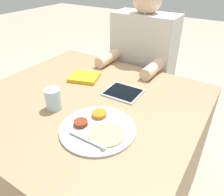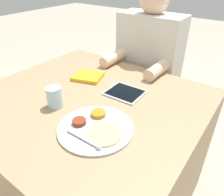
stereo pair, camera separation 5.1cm
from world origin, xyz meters
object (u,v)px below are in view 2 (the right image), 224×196
object	(u,v)px
tablet_device	(125,93)
drinking_glass	(54,97)
red_notebook	(88,77)
person_diner	(146,83)
thali_tray	(96,128)

from	to	relation	value
tablet_device	drinking_glass	size ratio (longest dim) A/B	1.88
red_notebook	drinking_glass	size ratio (longest dim) A/B	1.97
person_diner	drinking_glass	bearing A→B (deg)	-95.35
person_diner	drinking_glass	world-z (taller)	person_diner
drinking_glass	thali_tray	bearing A→B (deg)	-4.27
red_notebook	person_diner	xyz separation A→B (m)	(0.15, 0.47, -0.20)
drinking_glass	person_diner	bearing A→B (deg)	84.65
tablet_device	person_diner	distance (m)	0.54
red_notebook	person_diner	world-z (taller)	person_diner
tablet_device	drinking_glass	distance (m)	0.35
thali_tray	red_notebook	xyz separation A→B (m)	(-0.33, 0.33, 0.00)
tablet_device	person_diner	world-z (taller)	person_diner
thali_tray	red_notebook	world-z (taller)	thali_tray
tablet_device	person_diner	xyz separation A→B (m)	(-0.12, 0.49, -0.19)
person_diner	drinking_glass	distance (m)	0.81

